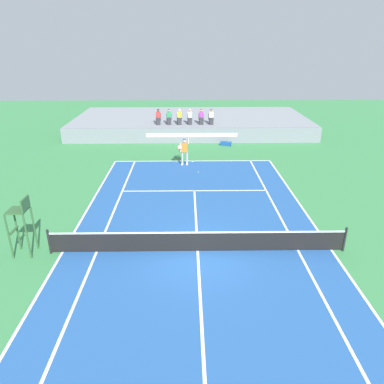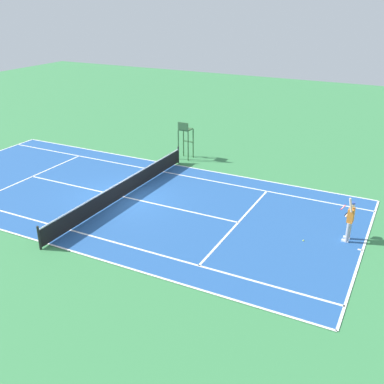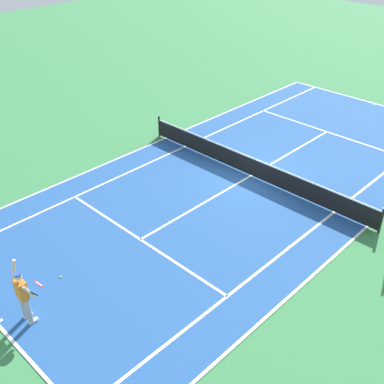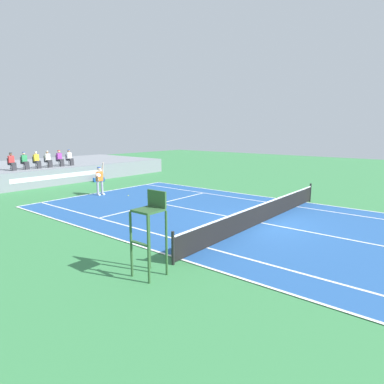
% 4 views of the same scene
% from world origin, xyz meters
% --- Properties ---
extents(ground_plane, '(80.00, 80.00, 0.00)m').
position_xyz_m(ground_plane, '(0.00, 0.00, 0.00)').
color(ground_plane, '#387F47').
extents(court, '(11.08, 23.88, 0.03)m').
position_xyz_m(court, '(0.00, 0.00, 0.01)').
color(court, '#235193').
rests_on(court, ground).
extents(net, '(11.98, 0.10, 1.07)m').
position_xyz_m(net, '(0.00, 0.00, 0.52)').
color(net, black).
rests_on(net, ground).
extents(barrier_wall, '(21.58, 0.25, 1.27)m').
position_xyz_m(barrier_wall, '(0.00, 16.85, 0.64)').
color(barrier_wall, gray).
rests_on(barrier_wall, ground).
extents(bleacher_platform, '(21.58, 9.82, 1.27)m').
position_xyz_m(bleacher_platform, '(0.00, 21.88, 0.64)').
color(bleacher_platform, gray).
rests_on(bleacher_platform, ground).
extents(spectator_seated_0, '(0.44, 0.60, 1.26)m').
position_xyz_m(spectator_seated_0, '(-2.84, 18.29, 1.88)').
color(spectator_seated_0, '#474C56').
rests_on(spectator_seated_0, bleacher_platform).
extents(spectator_seated_1, '(0.44, 0.60, 1.26)m').
position_xyz_m(spectator_seated_1, '(-1.93, 18.29, 1.88)').
color(spectator_seated_1, '#474C56').
rests_on(spectator_seated_1, bleacher_platform).
extents(spectator_seated_2, '(0.44, 0.60, 1.26)m').
position_xyz_m(spectator_seated_2, '(-1.03, 18.29, 1.88)').
color(spectator_seated_2, '#474C56').
rests_on(spectator_seated_2, bleacher_platform).
extents(spectator_seated_3, '(0.44, 0.60, 1.26)m').
position_xyz_m(spectator_seated_3, '(-0.14, 18.29, 1.88)').
color(spectator_seated_3, '#474C56').
rests_on(spectator_seated_3, bleacher_platform).
extents(spectator_seated_4, '(0.44, 0.60, 1.26)m').
position_xyz_m(spectator_seated_4, '(0.83, 18.29, 1.88)').
color(spectator_seated_4, '#474C56').
rests_on(spectator_seated_4, bleacher_platform).
extents(spectator_seated_5, '(0.44, 0.60, 1.26)m').
position_xyz_m(spectator_seated_5, '(1.69, 18.29, 1.88)').
color(spectator_seated_5, '#474C56').
rests_on(spectator_seated_5, bleacher_platform).
extents(tennis_player, '(0.77, 0.62, 2.08)m').
position_xyz_m(tennis_player, '(-0.58, 11.15, 0.99)').
color(tennis_player, '#9E9EA3').
rests_on(tennis_player, ground).
extents(tennis_ball, '(0.07, 0.07, 0.07)m').
position_xyz_m(tennis_ball, '(0.33, 9.51, 0.03)').
color(tennis_ball, '#D1E533').
rests_on(tennis_ball, ground).
extents(umpire_chair, '(0.77, 0.77, 2.44)m').
position_xyz_m(umpire_chair, '(-6.87, 0.00, 1.56)').
color(umpire_chair, '#2D562D').
rests_on(umpire_chair, ground).
extents(equipment_bag, '(0.96, 0.60, 0.32)m').
position_xyz_m(equipment_bag, '(2.78, 16.01, 0.16)').
color(equipment_bag, '#194799').
rests_on(equipment_bag, ground).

